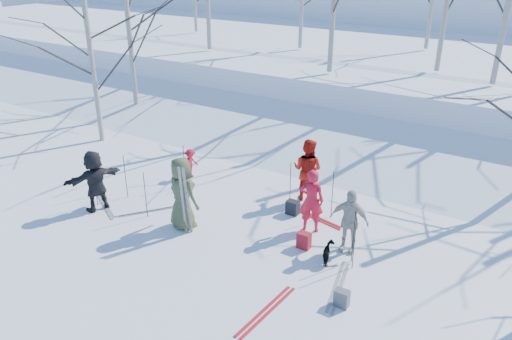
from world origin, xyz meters
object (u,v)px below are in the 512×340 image
Objects in this scene: skier_red_seated at (190,163)px; dog at (329,254)px; skier_redor_behind at (307,170)px; backpack_red at (304,240)px; skier_olive_center at (182,193)px; backpack_dark at (293,208)px; skier_cream_east at (349,221)px; backpack_grey at (342,298)px; skier_grey_west at (95,181)px; skier_red_north at (311,201)px.

skier_red_seated is 6.07m from dog.
skier_redor_behind reaches higher than backpack_red.
skier_olive_center reaches higher than backpack_red.
skier_olive_center reaches higher than skier_redor_behind.
skier_red_seated is 1.65× the size of dog.
dog is at bearing -18.07° from backpack_red.
skier_cream_east is at bearing -23.78° from backpack_dark.
skier_redor_behind is at bearing 95.51° from backpack_dark.
backpack_red is 1.11× the size of backpack_grey.
skier_redor_behind is at bearing -111.72° from skier_olive_center.
skier_redor_behind is 4.89× the size of backpack_grey.
skier_grey_west is at bearing 178.48° from backpack_grey.
skier_grey_west is 7.49m from backpack_grey.
skier_grey_west is 5.50m from backpack_dark.
skier_red_seated is at bearing 162.79° from skier_cream_east.
skier_olive_center is at bearing 56.72° from skier_redor_behind.
skier_cream_east is 4.29× the size of backpack_grey.
backpack_grey is (2.80, -3.89, -0.74)m from skier_redor_behind.
skier_red_north is 1.10m from backpack_red.
skier_olive_center is 4.26m from skier_cream_east.
skier_redor_behind is at bearing 147.71° from skier_grey_west.
skier_red_north is at bearing -69.95° from dog.
dog reaches higher than backpack_red.
skier_red_seated is 2.38× the size of backpack_dark.
skier_grey_west is 4.39× the size of backpack_dark.
dog is at bearing 118.54° from skier_grey_west.
skier_red_north reaches higher than dog.
skier_cream_east is 4.08× the size of backpack_dark.
skier_olive_center reaches higher than backpack_dark.
backpack_red is (5.80, 1.32, -0.67)m from skier_grey_west.
skier_redor_behind is 2.81m from skier_cream_east.
skier_redor_behind is at bearing 125.73° from backpack_grey.
backpack_grey is at bearing 112.65° from skier_red_north.
skier_cream_east is 1.21m from backpack_red.
skier_olive_center reaches higher than skier_red_seated.
dog is (3.91, 0.53, -0.74)m from skier_olive_center.
skier_red_seated is at bearing 160.68° from backpack_red.
skier_cream_east reaches higher than backpack_grey.
skier_olive_center is 1.20× the size of skier_cream_east.
backpack_red is (-0.77, 0.25, -0.03)m from dog.
skier_olive_center is 2.72m from skier_grey_west.
backpack_dark is (-1.05, 1.35, -0.01)m from backpack_red.
skier_red_north is 4.11× the size of backpack_red.
skier_redor_behind reaches higher than skier_grey_west.
skier_grey_west is at bearing 22.08° from skier_olive_center.
skier_grey_west reaches higher than backpack_grey.
skier_red_seated reaches higher than backpack_grey.
skier_cream_east is at bearing 27.27° from backpack_red.
skier_grey_west is (-0.85, -3.06, 0.40)m from skier_red_seated.
skier_redor_behind reaches higher than skier_red_seated.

